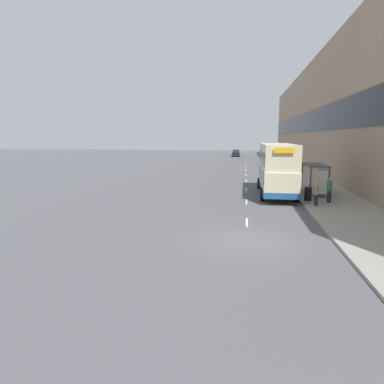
{
  "coord_description": "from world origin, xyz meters",
  "views": [
    {
      "loc": [
        -0.21,
        -15.91,
        4.88
      ],
      "look_at": [
        -4.78,
        13.74,
        0.04
      ],
      "focal_mm": 32.0,
      "sensor_mm": 36.0,
      "label": 1
    }
  ],
  "objects_px": {
    "pedestrian_at_shelter": "(316,194)",
    "pedestrian_1": "(329,190)",
    "litter_bin": "(308,194)",
    "double_decker_bus_near": "(277,168)",
    "bus_shelter": "(318,174)",
    "car_0": "(236,153)"
  },
  "relations": [
    {
      "from": "double_decker_bus_near",
      "to": "pedestrian_at_shelter",
      "type": "bearing_deg",
      "value": -64.93
    },
    {
      "from": "pedestrian_at_shelter",
      "to": "litter_bin",
      "type": "relative_size",
      "value": 1.49
    },
    {
      "from": "car_0",
      "to": "pedestrian_1",
      "type": "height_order",
      "value": "pedestrian_1"
    },
    {
      "from": "pedestrian_at_shelter",
      "to": "litter_bin",
      "type": "bearing_deg",
      "value": 98.31
    },
    {
      "from": "bus_shelter",
      "to": "car_0",
      "type": "height_order",
      "value": "bus_shelter"
    },
    {
      "from": "pedestrian_at_shelter",
      "to": "litter_bin",
      "type": "height_order",
      "value": "pedestrian_at_shelter"
    },
    {
      "from": "double_decker_bus_near",
      "to": "litter_bin",
      "type": "height_order",
      "value": "double_decker_bus_near"
    },
    {
      "from": "car_0",
      "to": "double_decker_bus_near",
      "type": "bearing_deg",
      "value": 94.93
    },
    {
      "from": "bus_shelter",
      "to": "pedestrian_at_shelter",
      "type": "height_order",
      "value": "bus_shelter"
    },
    {
      "from": "bus_shelter",
      "to": "car_0",
      "type": "relative_size",
      "value": 0.99
    },
    {
      "from": "litter_bin",
      "to": "pedestrian_at_shelter",
      "type": "bearing_deg",
      "value": -81.69
    },
    {
      "from": "double_decker_bus_near",
      "to": "car_0",
      "type": "height_order",
      "value": "double_decker_bus_near"
    },
    {
      "from": "litter_bin",
      "to": "pedestrian_1",
      "type": "bearing_deg",
      "value": -18.8
    },
    {
      "from": "bus_shelter",
      "to": "car_0",
      "type": "bearing_deg",
      "value": 98.16
    },
    {
      "from": "car_0",
      "to": "litter_bin",
      "type": "xyz_separation_m",
      "value": [
        6.98,
        -60.17,
        -0.21
      ]
    },
    {
      "from": "bus_shelter",
      "to": "pedestrian_1",
      "type": "distance_m",
      "value": 3.49
    },
    {
      "from": "pedestrian_at_shelter",
      "to": "car_0",
      "type": "bearing_deg",
      "value": 96.67
    },
    {
      "from": "double_decker_bus_near",
      "to": "litter_bin",
      "type": "relative_size",
      "value": 9.67
    },
    {
      "from": "bus_shelter",
      "to": "pedestrian_at_shelter",
      "type": "relative_size",
      "value": 2.68
    },
    {
      "from": "pedestrian_at_shelter",
      "to": "pedestrian_1",
      "type": "bearing_deg",
      "value": 47.09
    },
    {
      "from": "double_decker_bus_near",
      "to": "pedestrian_at_shelter",
      "type": "distance_m",
      "value": 5.65
    },
    {
      "from": "double_decker_bus_near",
      "to": "pedestrian_at_shelter",
      "type": "xyz_separation_m",
      "value": [
        2.32,
        -4.97,
        -1.34
      ]
    }
  ]
}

